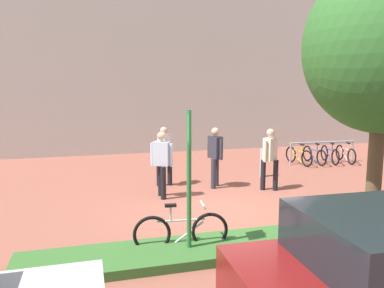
{
  "coord_description": "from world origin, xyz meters",
  "views": [
    {
      "loc": [
        -3.0,
        -7.92,
        2.84
      ],
      "look_at": [
        -0.4,
        1.6,
        1.36
      ],
      "focal_mm": 35.59,
      "sensor_mm": 36.0,
      "label": 1
    }
  ],
  "objects_px": {
    "tree_sidewalk": "(384,47)",
    "person_shirt_white": "(162,160)",
    "bike_rack_cluster": "(322,154)",
    "bike_at_sign": "(181,231)",
    "person_casual_tan": "(270,155)",
    "parking_sign_post": "(189,163)",
    "person_suited_dark": "(215,153)",
    "bollard_steel": "(262,163)",
    "person_shirt_blue": "(164,152)"
  },
  "relations": [
    {
      "from": "tree_sidewalk",
      "to": "bike_rack_cluster",
      "type": "distance_m",
      "value": 7.82
    },
    {
      "from": "person_shirt_white",
      "to": "bike_rack_cluster",
      "type": "bearing_deg",
      "value": 23.06
    },
    {
      "from": "person_shirt_white",
      "to": "person_shirt_blue",
      "type": "distance_m",
      "value": 1.22
    },
    {
      "from": "bollard_steel",
      "to": "person_shirt_white",
      "type": "xyz_separation_m",
      "value": [
        -3.54,
        -1.44,
        0.53
      ]
    },
    {
      "from": "tree_sidewalk",
      "to": "bike_rack_cluster",
      "type": "bearing_deg",
      "value": 63.28
    },
    {
      "from": "tree_sidewalk",
      "to": "parking_sign_post",
      "type": "distance_m",
      "value": 4.16
    },
    {
      "from": "bollard_steel",
      "to": "person_casual_tan",
      "type": "height_order",
      "value": "person_casual_tan"
    },
    {
      "from": "bike_at_sign",
      "to": "person_casual_tan",
      "type": "height_order",
      "value": "person_casual_tan"
    },
    {
      "from": "tree_sidewalk",
      "to": "bike_at_sign",
      "type": "xyz_separation_m",
      "value": [
        -3.75,
        0.23,
        -3.21
      ]
    },
    {
      "from": "tree_sidewalk",
      "to": "person_shirt_white",
      "type": "relative_size",
      "value": 3.0
    },
    {
      "from": "tree_sidewalk",
      "to": "bollard_steel",
      "type": "height_order",
      "value": "tree_sidewalk"
    },
    {
      "from": "parking_sign_post",
      "to": "person_suited_dark",
      "type": "distance_m",
      "value": 4.61
    },
    {
      "from": "bollard_steel",
      "to": "person_casual_tan",
      "type": "bearing_deg",
      "value": -108.93
    },
    {
      "from": "tree_sidewalk",
      "to": "bollard_steel",
      "type": "distance_m",
      "value": 5.86
    },
    {
      "from": "parking_sign_post",
      "to": "person_suited_dark",
      "type": "bearing_deg",
      "value": 65.81
    },
    {
      "from": "parking_sign_post",
      "to": "person_casual_tan",
      "type": "relative_size",
      "value": 1.44
    },
    {
      "from": "bike_rack_cluster",
      "to": "bollard_steel",
      "type": "relative_size",
      "value": 2.95
    },
    {
      "from": "person_casual_tan",
      "to": "person_suited_dark",
      "type": "relative_size",
      "value": 1.0
    },
    {
      "from": "tree_sidewalk",
      "to": "person_suited_dark",
      "type": "height_order",
      "value": "tree_sidewalk"
    },
    {
      "from": "bike_at_sign",
      "to": "bike_rack_cluster",
      "type": "relative_size",
      "value": 0.63
    },
    {
      "from": "bike_at_sign",
      "to": "person_shirt_white",
      "type": "relative_size",
      "value": 0.98
    },
    {
      "from": "person_casual_tan",
      "to": "person_shirt_blue",
      "type": "bearing_deg",
      "value": 155.19
    },
    {
      "from": "bike_at_sign",
      "to": "person_suited_dark",
      "type": "xyz_separation_m",
      "value": [
        1.94,
        3.91,
        0.63
      ]
    },
    {
      "from": "person_casual_tan",
      "to": "bike_at_sign",
      "type": "bearing_deg",
      "value": -135.71
    },
    {
      "from": "tree_sidewalk",
      "to": "person_suited_dark",
      "type": "distance_m",
      "value": 5.2
    },
    {
      "from": "bike_at_sign",
      "to": "bike_rack_cluster",
      "type": "height_order",
      "value": "bike_at_sign"
    },
    {
      "from": "bike_at_sign",
      "to": "person_shirt_white",
      "type": "bearing_deg",
      "value": 85.05
    },
    {
      "from": "parking_sign_post",
      "to": "person_shirt_white",
      "type": "height_order",
      "value": "parking_sign_post"
    },
    {
      "from": "person_casual_tan",
      "to": "person_shirt_white",
      "type": "bearing_deg",
      "value": 178.53
    },
    {
      "from": "tree_sidewalk",
      "to": "person_shirt_white",
      "type": "height_order",
      "value": "tree_sidewalk"
    },
    {
      "from": "bike_at_sign",
      "to": "person_shirt_blue",
      "type": "distance_m",
      "value": 4.56
    },
    {
      "from": "bike_at_sign",
      "to": "person_shirt_blue",
      "type": "height_order",
      "value": "person_shirt_blue"
    },
    {
      "from": "parking_sign_post",
      "to": "bike_at_sign",
      "type": "xyz_separation_m",
      "value": [
        -0.07,
        0.25,
        -1.27
      ]
    },
    {
      "from": "parking_sign_post",
      "to": "bollard_steel",
      "type": "height_order",
      "value": "parking_sign_post"
    },
    {
      "from": "person_casual_tan",
      "to": "bollard_steel",
      "type": "bearing_deg",
      "value": 71.07
    },
    {
      "from": "parking_sign_post",
      "to": "person_shirt_white",
      "type": "relative_size",
      "value": 1.44
    },
    {
      "from": "person_casual_tan",
      "to": "person_shirt_white",
      "type": "relative_size",
      "value": 1.0
    },
    {
      "from": "bollard_steel",
      "to": "person_shirt_white",
      "type": "bearing_deg",
      "value": -157.81
    },
    {
      "from": "person_casual_tan",
      "to": "person_shirt_blue",
      "type": "xyz_separation_m",
      "value": [
        -2.72,
        1.26,
        0.0
      ]
    },
    {
      "from": "person_suited_dark",
      "to": "person_shirt_blue",
      "type": "relative_size",
      "value": 1.0
    },
    {
      "from": "bike_at_sign",
      "to": "person_suited_dark",
      "type": "bearing_deg",
      "value": 63.61
    },
    {
      "from": "person_casual_tan",
      "to": "person_shirt_white",
      "type": "distance_m",
      "value": 3.02
    },
    {
      "from": "bollard_steel",
      "to": "person_suited_dark",
      "type": "bearing_deg",
      "value": -156.27
    },
    {
      "from": "person_shirt_white",
      "to": "bike_at_sign",
      "type": "bearing_deg",
      "value": -94.95
    },
    {
      "from": "bike_rack_cluster",
      "to": "person_shirt_blue",
      "type": "xyz_separation_m",
      "value": [
        -6.37,
        -1.66,
        0.64
      ]
    },
    {
      "from": "bike_rack_cluster",
      "to": "person_shirt_white",
      "type": "height_order",
      "value": "person_shirt_white"
    },
    {
      "from": "bike_at_sign",
      "to": "person_casual_tan",
      "type": "xyz_separation_m",
      "value": [
        3.3,
        3.22,
        0.63
      ]
    },
    {
      "from": "bike_at_sign",
      "to": "bollard_steel",
      "type": "distance_m",
      "value": 6.09
    },
    {
      "from": "bollard_steel",
      "to": "bike_at_sign",
      "type": "bearing_deg",
      "value": -128.88
    },
    {
      "from": "tree_sidewalk",
      "to": "person_shirt_white",
      "type": "distance_m",
      "value": 5.57
    }
  ]
}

